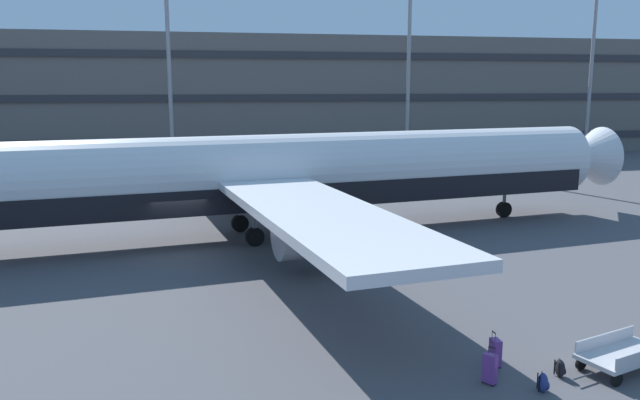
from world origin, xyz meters
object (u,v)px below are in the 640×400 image
(baggage_cart, at_px, (624,355))
(backpack_navy, at_px, (543,383))
(suitcase_small, at_px, (495,352))
(suitcase_red, at_px, (490,368))
(airliner, at_px, (266,176))
(backpack_large, at_px, (560,368))

(baggage_cart, bearing_deg, backpack_navy, -165.63)
(backpack_navy, bearing_deg, baggage_cart, 14.37)
(backpack_navy, distance_m, baggage_cart, 2.97)
(baggage_cart, bearing_deg, suitcase_small, 165.27)
(backpack_navy, relative_size, baggage_cart, 0.17)
(baggage_cart, bearing_deg, suitcase_red, -179.30)
(airliner, height_order, suitcase_red, airliner)
(airliner, bearing_deg, baggage_cart, -66.04)
(airliner, relative_size, suitcase_red, 42.94)
(suitcase_red, relative_size, backpack_large, 1.87)
(suitcase_red, bearing_deg, suitcase_small, 56.01)
(suitcase_red, bearing_deg, airliner, 102.01)
(backpack_large, bearing_deg, suitcase_red, 179.85)
(backpack_navy, bearing_deg, backpack_large, 36.81)
(airliner, xyz_separation_m, suitcase_red, (3.71, -17.41, -2.73))
(suitcase_red, distance_m, backpack_navy, 1.34)
(backpack_large, bearing_deg, backpack_navy, -143.19)
(airliner, distance_m, suitcase_red, 18.01)
(airliner, bearing_deg, suitcase_small, -75.25)
(baggage_cart, bearing_deg, airliner, 113.96)
(airliner, height_order, suitcase_small, airliner)
(suitcase_red, height_order, baggage_cart, suitcase_red)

